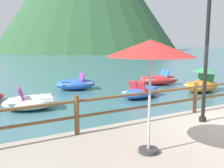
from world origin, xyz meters
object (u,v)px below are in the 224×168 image
object	(u,v)px
pedal_boat_3	(31,102)
pedal_boat_5	(76,84)
lamp_post	(208,27)
pedal_boat_2	(142,92)
pedal_boat_1	(202,83)
beach_umbrella	(151,50)
pedal_boat_7	(159,80)

from	to	relation	value
pedal_boat_3	pedal_boat_5	world-z (taller)	pedal_boat_5
lamp_post	pedal_boat_2	world-z (taller)	lamp_post
lamp_post	pedal_boat_3	size ratio (longest dim) A/B	1.86
pedal_boat_1	pedal_boat_2	xyz separation A→B (m)	(-3.59, 0.44, -0.19)
pedal_boat_5	pedal_boat_1	bearing A→B (deg)	-34.60
lamp_post	pedal_boat_1	world-z (taller)	lamp_post
pedal_boat_2	pedal_boat_3	xyz separation A→B (m)	(-5.07, 0.32, 0.04)
beach_umbrella	pedal_boat_2	distance (m)	7.54
pedal_boat_3	pedal_boat_5	xyz separation A→B (m)	(3.09, 3.09, 0.02)
beach_umbrella	pedal_boat_7	xyz separation A→B (m)	(7.23, 8.30, -2.14)
pedal_boat_3	beach_umbrella	bearing A→B (deg)	-81.67
pedal_boat_7	pedal_boat_5	bearing A→B (deg)	168.78
beach_umbrella	pedal_boat_7	distance (m)	11.21
pedal_boat_5	pedal_boat_7	xyz separation A→B (m)	(5.04, -1.00, -0.01)
beach_umbrella	pedal_boat_3	world-z (taller)	beach_umbrella
pedal_boat_5	beach_umbrella	bearing A→B (deg)	-103.23
pedal_boat_5	pedal_boat_3	bearing A→B (deg)	-135.06
pedal_boat_2	pedal_boat_3	size ratio (longest dim) A/B	1.15
pedal_boat_1	pedal_boat_7	size ratio (longest dim) A/B	0.93
pedal_boat_3	lamp_post	bearing A→B (deg)	-56.54
pedal_boat_5	pedal_boat_7	distance (m)	5.14
beach_umbrella	pedal_boat_3	size ratio (longest dim) A/B	0.96
beach_umbrella	pedal_boat_7	size ratio (longest dim) A/B	0.83
pedal_boat_2	pedal_boat_7	distance (m)	3.89
pedal_boat_2	pedal_boat_5	world-z (taller)	pedal_boat_5
lamp_post	beach_umbrella	world-z (taller)	lamp_post
lamp_post	pedal_boat_1	bearing A→B (deg)	41.37
pedal_boat_3	pedal_boat_7	xyz separation A→B (m)	(8.14, 2.09, 0.02)
pedal_boat_5	lamp_post	bearing A→B (deg)	-87.20
pedal_boat_1	lamp_post	bearing A→B (deg)	-138.63
lamp_post	beach_umbrella	bearing A→B (deg)	-160.76
pedal_boat_1	pedal_boat_3	world-z (taller)	pedal_boat_1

